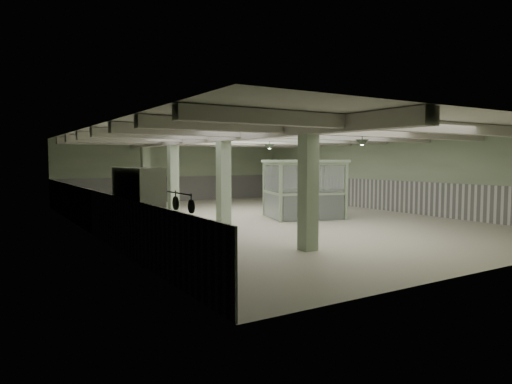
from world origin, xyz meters
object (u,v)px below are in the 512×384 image
prep_counter (139,235)px  walkin_cooler (138,209)px  guard_booth (304,178)px  filing_cabinet (337,202)px

prep_counter → walkin_cooler: (-0.08, -0.27, 0.73)m
prep_counter → guard_booth: 9.14m
filing_cabinet → prep_counter: bearing=-167.2°
prep_counter → walkin_cooler: bearing=-107.3°
guard_booth → filing_cabinet: size_ratio=3.07×
guard_booth → filing_cabinet: guard_booth is taller
prep_counter → filing_cabinet: 10.58m
guard_booth → prep_counter: bearing=-140.4°
walkin_cooler → filing_cabinet: size_ratio=2.14×
walkin_cooler → guard_booth: 9.25m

